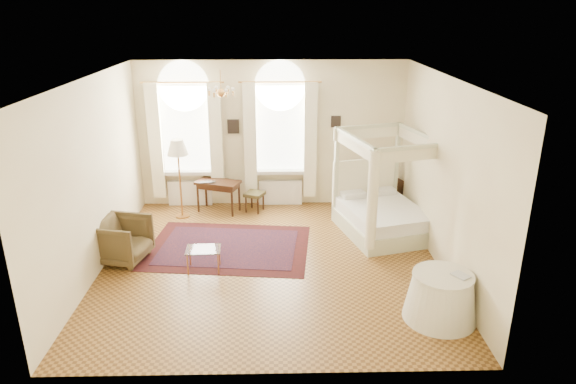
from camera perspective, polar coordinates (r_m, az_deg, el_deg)
name	(u,v)px	position (r m, az deg, el deg)	size (l,w,h in m)	color
ground	(271,262)	(9.42, -1.89, -7.81)	(6.00, 6.00, 0.00)	olive
room_walls	(270,158)	(8.68, -2.04, 3.83)	(6.00, 6.00, 6.00)	#FFF3C2
window_left	(187,144)	(11.75, -11.20, 5.30)	(1.62, 0.27, 3.29)	white
window_right	(280,143)	(11.58, -0.86, 5.47)	(1.62, 0.27, 3.29)	white
chandelier	(221,91)	(9.70, -7.45, 11.02)	(0.51, 0.45, 0.50)	#BA813E
wall_pictures	(275,124)	(11.58, -1.44, 7.51)	(2.54, 0.03, 0.39)	black
canopy_bed	(384,212)	(10.55, 10.58, -2.18)	(2.00, 2.24, 2.07)	beige
nightstand	(389,193)	(12.04, 11.16, -0.11)	(0.47, 0.42, 0.67)	#34180E
nightstand_lamp	(392,169)	(11.82, 11.48, 2.49)	(0.26, 0.26, 0.38)	#BA813E
writing_desk	(218,186)	(11.55, -7.78, 0.70)	(1.07, 0.80, 0.72)	#34180E
laptop	(208,182)	(11.49, -8.88, 1.16)	(0.34, 0.22, 0.03)	black
stool	(255,195)	(11.56, -3.74, -0.38)	(0.51, 0.51, 0.45)	#473B1E
armchair	(122,240)	(9.79, -17.99, -5.09)	(0.87, 0.89, 0.81)	#49391F
coffee_table	(203,251)	(9.11, -9.39, -6.48)	(0.62, 0.45, 0.41)	white
floor_lamp	(178,151)	(11.13, -12.15, 4.43)	(0.45, 0.45, 1.75)	#BA813E
oriental_rug	(228,247)	(10.03, -6.64, -6.09)	(3.27, 2.50, 0.01)	#410F0F
side_table	(441,297)	(8.03, 16.62, -11.09)	(1.08, 1.08, 0.74)	white
book	(457,277)	(7.80, 18.22, -8.99)	(0.18, 0.24, 0.02)	black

